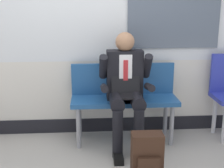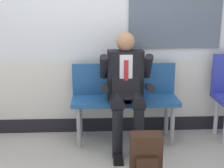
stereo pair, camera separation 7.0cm
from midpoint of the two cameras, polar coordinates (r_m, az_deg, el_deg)
name	(u,v)px [view 1 (the left image)]	position (r m, az deg, el deg)	size (l,w,h in m)	color
ground_plane	(99,155)	(3.47, -3.05, -12.69)	(18.00, 18.00, 0.00)	#9E9991
station_wall	(96,5)	(3.76, -3.39, 14.16)	(6.21, 0.17, 3.14)	silver
bench_with_person	(124,94)	(3.65, 1.59, -1.87)	(1.21, 0.42, 0.89)	navy
person_seated	(126,87)	(3.43, 1.92, -0.60)	(0.57, 0.70, 1.28)	black
backpack	(147,158)	(2.96, 5.66, -13.15)	(0.28, 0.20, 0.46)	#331E14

